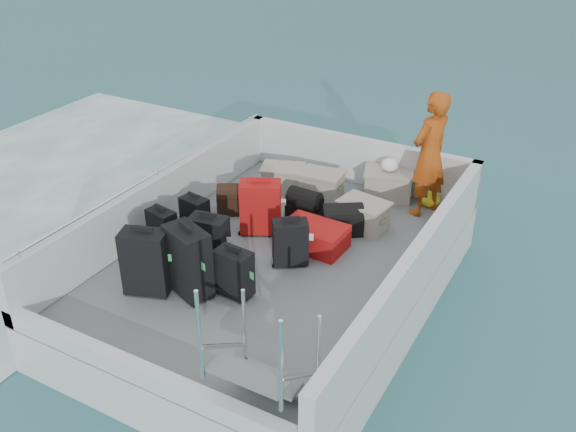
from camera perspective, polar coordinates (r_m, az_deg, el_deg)
name	(u,v)px	position (r m, az deg, el deg)	size (l,w,h in m)	color
ground	(276,299)	(8.16, -1.07, -7.38)	(160.00, 160.00, 0.00)	#174B51
wake_foam	(14,210)	(11.03, -23.18, 0.46)	(10.00, 10.00, 0.00)	white
ferry_hull	(276,279)	(7.99, -1.09, -5.65)	(3.60, 5.00, 0.60)	silver
deck	(276,258)	(7.82, -1.11, -3.78)	(3.30, 4.70, 0.02)	slate
deck_fittings	(288,252)	(7.23, -0.04, -3.18)	(3.60, 5.00, 0.90)	silver
suitcase_0	(146,263)	(7.18, -12.51, -4.09)	(0.50, 0.28, 0.77)	black
suitcase_1	(163,231)	(7.98, -11.09, -1.28)	(0.36, 0.21, 0.55)	black
suitcase_2	(195,216)	(8.24, -8.26, -0.04)	(0.36, 0.21, 0.52)	black
suitcase_3	(188,262)	(7.07, -8.85, -4.08)	(0.53, 0.31, 0.81)	black
suitcase_4	(209,242)	(7.55, -7.01, -2.32)	(0.44, 0.26, 0.65)	black
suitcase_5	(260,208)	(8.18, -2.47, 0.74)	(0.51, 0.31, 0.71)	#9C0C12
suitcase_6	(234,274)	(7.05, -4.82, -5.12)	(0.40, 0.24, 0.56)	black
suitcase_7	(290,243)	(7.54, 0.21, -2.44)	(0.41, 0.23, 0.57)	black
suitcase_8	(314,236)	(7.95, 2.35, -1.81)	(0.51, 0.77, 0.31)	#9C0C12
duffel_0	(238,201)	(8.77, -4.48, 1.31)	(0.55, 0.30, 0.32)	black
duffel_1	(304,207)	(8.60, 1.46, 0.81)	(0.44, 0.30, 0.32)	black
duffel_2	(343,222)	(8.27, 4.87, -0.51)	(0.51, 0.30, 0.32)	black
crate_0	(283,179)	(9.33, -0.44, 3.29)	(0.57, 0.40, 0.35)	#9F978B
crate_1	(321,185)	(9.17, 2.96, 2.75)	(0.57, 0.39, 0.34)	#9F978B
crate_2	(388,185)	(9.22, 8.89, 2.74)	(0.64, 0.44, 0.39)	#9F978B
crate_3	(363,216)	(8.40, 6.71, 0.01)	(0.59, 0.41, 0.35)	#9F978B
yellow_bag	(430,199)	(9.12, 12.50, 1.49)	(0.28, 0.26, 0.22)	yellow
white_bag	(390,167)	(9.10, 9.02, 4.35)	(0.24, 0.24, 0.18)	white
passenger	(430,154)	(8.64, 12.47, 5.37)	(0.63, 0.41, 1.71)	#E75B15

